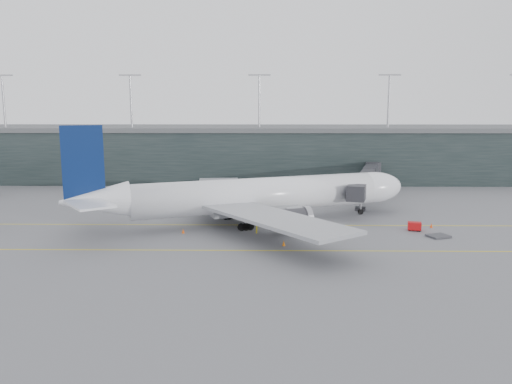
{
  "coord_description": "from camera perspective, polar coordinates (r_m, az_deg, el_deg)",
  "views": [
    {
      "loc": [
        6.09,
        -89.43,
        20.1
      ],
      "look_at": [
        4.85,
        -4.0,
        5.89
      ],
      "focal_mm": 35.0,
      "sensor_mm": 36.0,
      "label": 1
    }
  ],
  "objects": [
    {
      "name": "baggage_dolly",
      "position": [
        84.67,
        20.11,
        -4.75
      ],
      "size": [
        3.94,
        3.59,
        0.32
      ],
      "primitive_type": "cube",
      "rotation": [
        0.0,
        0.0,
        0.39
      ],
      "color": "#36363A",
      "rests_on": "ground"
    },
    {
      "name": "taxiline_a",
      "position": [
        87.97,
        -3.16,
        -3.78
      ],
      "size": [
        160.0,
        0.25,
        0.02
      ],
      "primitive_type": "cube",
      "color": "yellow",
      "rests_on": "ground"
    },
    {
      "name": "ground",
      "position": [
        91.86,
        -2.99,
        -3.21
      ],
      "size": [
        320.0,
        320.0,
        0.0
      ],
      "primitive_type": "plane",
      "color": "slate",
      "rests_on": "ground"
    },
    {
      "name": "cone_nose",
      "position": [
        90.92,
        19.4,
        -3.63
      ],
      "size": [
        0.48,
        0.48,
        0.76
      ],
      "primitive_type": "cone",
      "color": "#F8480D",
      "rests_on": "ground"
    },
    {
      "name": "terminal",
      "position": [
        148.08,
        -1.53,
        4.6
      ],
      "size": [
        240.0,
        36.0,
        29.0
      ],
      "color": "black",
      "rests_on": "ground"
    },
    {
      "name": "uld_b",
      "position": [
        103.67,
        -4.65,
        -1.27
      ],
      "size": [
        2.31,
        2.12,
        1.7
      ],
      "rotation": [
        0.0,
        0.0,
        0.41
      ],
      "color": "#323236",
      "rests_on": "ground"
    },
    {
      "name": "cone_wing_stbd",
      "position": [
        74.72,
        3.19,
        -5.86
      ],
      "size": [
        0.5,
        0.5,
        0.8
      ],
      "primitive_type": "cone",
      "color": "#CA600B",
      "rests_on": "ground"
    },
    {
      "name": "taxiline_b",
      "position": [
        72.53,
        -4.04,
        -6.66
      ],
      "size": [
        160.0,
        0.25,
        0.02
      ],
      "primitive_type": "cube",
      "color": "yellow",
      "rests_on": "ground"
    },
    {
      "name": "cone_tail",
      "position": [
        82.86,
        -8.33,
        -4.43
      ],
      "size": [
        0.48,
        0.48,
        0.76
      ],
      "primitive_type": "cone",
      "color": "#FC5D0E",
      "rests_on": "ground"
    },
    {
      "name": "uld_a",
      "position": [
        102.33,
        -5.64,
        -1.34
      ],
      "size": [
        2.58,
        2.28,
        1.99
      ],
      "rotation": [
        0.0,
        0.0,
        0.28
      ],
      "color": "#323236",
      "rests_on": "ground"
    },
    {
      "name": "taxiline_lead_main",
      "position": [
        111.26,
        0.26,
        -0.96
      ],
      "size": [
        0.25,
        60.0,
        0.02
      ],
      "primitive_type": "cube",
      "color": "yellow",
      "rests_on": "ground"
    },
    {
      "name": "main_aircraft",
      "position": [
        88.28,
        -0.07,
        -0.43
      ],
      "size": [
        60.76,
        56.12,
        17.69
      ],
      "rotation": [
        0.0,
        0.0,
        0.37
      ],
      "color": "white",
      "rests_on": "ground"
    },
    {
      "name": "jet_bridge",
      "position": [
        115.53,
        11.7,
        1.7
      ],
      "size": [
        15.28,
        44.47,
        6.59
      ],
      "rotation": [
        0.0,
        0.0,
        -0.29
      ],
      "color": "#2B2B30",
      "rests_on": "ground"
    },
    {
      "name": "cone_wing_port",
      "position": [
        100.86,
        1.54,
        -1.83
      ],
      "size": [
        0.5,
        0.5,
        0.79
      ],
      "primitive_type": "cone",
      "color": "#D4680B",
      "rests_on": "ground"
    },
    {
      "name": "gse_cart",
      "position": [
        87.63,
        17.66,
        -3.72
      ],
      "size": [
        2.41,
        1.83,
        1.47
      ],
      "rotation": [
        0.0,
        0.0,
        -0.23
      ],
      "color": "#BA0D10",
      "rests_on": "ground"
    },
    {
      "name": "uld_c",
      "position": [
        102.79,
        -2.58,
        -1.25
      ],
      "size": [
        2.5,
        2.14,
        2.01
      ],
      "rotation": [
        0.0,
        0.0,
        -0.18
      ],
      "color": "#323236",
      "rests_on": "ground"
    }
  ]
}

